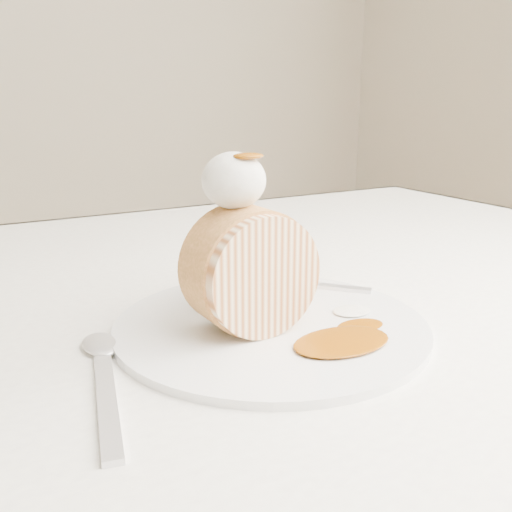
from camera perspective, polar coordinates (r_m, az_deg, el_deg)
table at (r=0.71m, az=-4.32°, el=-9.27°), size 1.40×0.90×0.75m
plate at (r=0.53m, az=1.48°, el=-6.96°), size 0.37×0.37×0.01m
roulade_slice at (r=0.50m, az=-0.53°, el=-1.50°), size 0.11×0.06×0.11m
cake_chunk at (r=0.60m, az=0.10°, el=-1.34°), size 0.08×0.08×0.05m
whipped_cream at (r=0.49m, az=-2.24°, el=7.56°), size 0.06×0.06×0.05m
caramel_drizzle at (r=0.48m, az=-0.80°, el=10.69°), size 0.03×0.02×0.01m
caramel_pool at (r=0.49m, az=8.55°, el=-8.44°), size 0.11×0.09×0.00m
fork at (r=0.63m, az=5.88°, el=-2.93°), size 0.13×0.14×0.00m
spoon at (r=0.42m, az=-14.67°, el=-13.94°), size 0.06×0.18×0.00m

